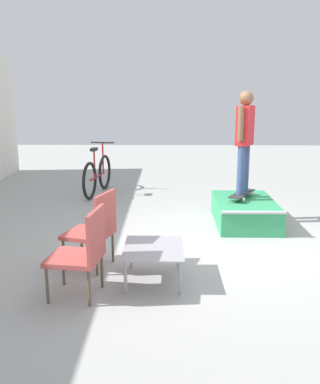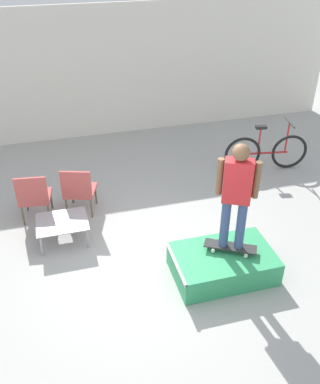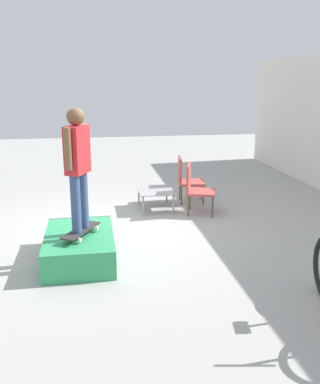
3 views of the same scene
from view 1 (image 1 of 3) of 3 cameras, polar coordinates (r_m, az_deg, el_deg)
The scene contains 8 objects.
ground_plane at distance 6.04m, azimuth 8.88°, elevation -7.26°, with size 24.00×24.00×0.00m, color #A8A8A3.
skate_ramp_box at distance 7.11m, azimuth 11.21°, elevation -2.60°, with size 1.49×0.94×0.41m.
skateboard_on_ramp at distance 7.14m, azimuth 10.88°, elevation -0.22°, with size 0.76×0.54×0.07m.
person_skater at distance 6.99m, azimuth 11.22°, elevation 7.54°, with size 0.52×0.35×1.64m.
coffee_table at distance 4.85m, azimuth -0.85°, elevation -7.85°, with size 0.82×0.67×0.39m.
patio_chair_left at distance 4.50m, azimuth -10.19°, elevation -7.55°, with size 0.59×0.59×0.94m.
patio_chair_right at distance 5.20m, azimuth -8.65°, elevation -4.63°, with size 0.65×0.65×0.94m.
bicycle at distance 9.09m, azimuth -8.32°, elevation 2.24°, with size 1.74×0.52×1.06m.
Camera 1 is at (-5.61, 0.83, 2.08)m, focal length 40.00 mm.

